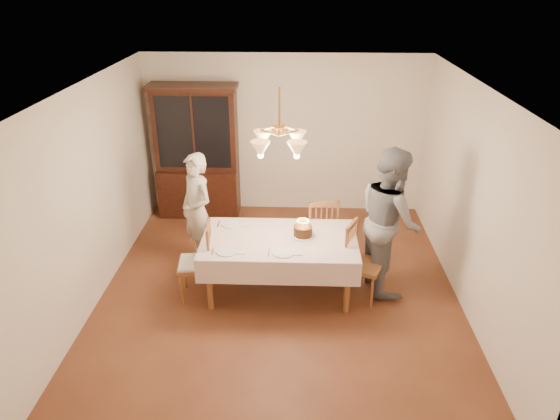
{
  "coord_description": "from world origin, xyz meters",
  "views": [
    {
      "loc": [
        0.2,
        -5.35,
        3.73
      ],
      "look_at": [
        0.0,
        0.2,
        1.05
      ],
      "focal_mm": 32.0,
      "sensor_mm": 36.0,
      "label": 1
    }
  ],
  "objects_px": {
    "elderly_woman": "(197,211)",
    "birthday_cake": "(303,231)",
    "china_hutch": "(197,154)",
    "dining_table": "(279,244)",
    "chair_far_side": "(320,233)"
  },
  "relations": [
    {
      "from": "china_hutch",
      "to": "birthday_cake",
      "type": "distance_m",
      "value": 2.78
    },
    {
      "from": "china_hutch",
      "to": "elderly_woman",
      "type": "xyz_separation_m",
      "value": [
        0.29,
        -1.63,
        -0.23
      ]
    },
    {
      "from": "chair_far_side",
      "to": "elderly_woman",
      "type": "xyz_separation_m",
      "value": [
        -1.67,
        -0.12,
        0.36
      ]
    },
    {
      "from": "china_hutch",
      "to": "chair_far_side",
      "type": "relative_size",
      "value": 2.16
    },
    {
      "from": "china_hutch",
      "to": "birthday_cake",
      "type": "xyz_separation_m",
      "value": [
        1.7,
        -2.18,
        -0.22
      ]
    },
    {
      "from": "dining_table",
      "to": "chair_far_side",
      "type": "height_order",
      "value": "chair_far_side"
    },
    {
      "from": "china_hutch",
      "to": "dining_table",
      "type": "bearing_deg",
      "value": -57.85
    },
    {
      "from": "china_hutch",
      "to": "elderly_woman",
      "type": "height_order",
      "value": "china_hutch"
    },
    {
      "from": "chair_far_side",
      "to": "birthday_cake",
      "type": "bearing_deg",
      "value": -110.28
    },
    {
      "from": "elderly_woman",
      "to": "birthday_cake",
      "type": "distance_m",
      "value": 1.52
    },
    {
      "from": "chair_far_side",
      "to": "elderly_woman",
      "type": "relative_size",
      "value": 0.62
    },
    {
      "from": "chair_far_side",
      "to": "elderly_woman",
      "type": "bearing_deg",
      "value": -175.8
    },
    {
      "from": "dining_table",
      "to": "china_hutch",
      "type": "relative_size",
      "value": 0.88
    },
    {
      "from": "china_hutch",
      "to": "chair_far_side",
      "type": "distance_m",
      "value": 2.54
    },
    {
      "from": "china_hutch",
      "to": "elderly_woman",
      "type": "bearing_deg",
      "value": -79.97
    }
  ]
}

